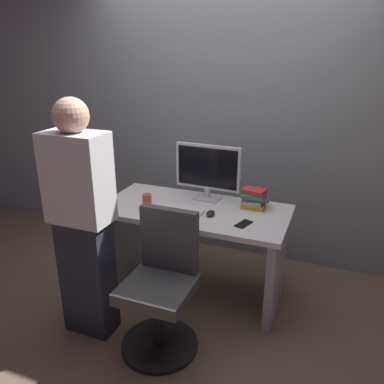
# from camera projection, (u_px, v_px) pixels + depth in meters

# --- Properties ---
(ground_plane) EXTENTS (9.00, 9.00, 0.00)m
(ground_plane) POSITION_uv_depth(u_px,v_px,m) (194.00, 289.00, 3.27)
(ground_plane) COLOR brown
(wall_back) EXTENTS (6.40, 0.10, 3.00)m
(wall_back) POSITION_uv_depth(u_px,v_px,m) (228.00, 96.00, 3.47)
(wall_back) COLOR gray
(wall_back) RESTS_ON ground
(desk) EXTENTS (1.45, 0.70, 0.74)m
(desk) POSITION_uv_depth(u_px,v_px,m) (194.00, 234.00, 3.09)
(desk) COLOR white
(desk) RESTS_ON ground
(office_chair) EXTENTS (0.52, 0.52, 0.94)m
(office_chair) POSITION_uv_depth(u_px,v_px,m) (162.00, 288.00, 2.54)
(office_chair) COLOR black
(office_chair) RESTS_ON ground
(person_at_desk) EXTENTS (0.40, 0.24, 1.64)m
(person_at_desk) POSITION_uv_depth(u_px,v_px,m) (82.00, 222.00, 2.53)
(person_at_desk) COLOR #262838
(person_at_desk) RESTS_ON ground
(monitor) EXTENTS (0.54, 0.15, 0.46)m
(monitor) POSITION_uv_depth(u_px,v_px,m) (208.00, 169.00, 3.09)
(monitor) COLOR silver
(monitor) RESTS_ON desk
(keyboard) EXTENTS (0.43, 0.13, 0.02)m
(keyboard) POSITION_uv_depth(u_px,v_px,m) (175.00, 210.00, 2.95)
(keyboard) COLOR white
(keyboard) RESTS_ON desk
(mouse) EXTENTS (0.06, 0.10, 0.03)m
(mouse) POSITION_uv_depth(u_px,v_px,m) (210.00, 213.00, 2.87)
(mouse) COLOR black
(mouse) RESTS_ON desk
(cup_near_keyboard) EXTENTS (0.07, 0.07, 0.10)m
(cup_near_keyboard) POSITION_uv_depth(u_px,v_px,m) (147.00, 200.00, 3.03)
(cup_near_keyboard) COLOR #D84C3F
(cup_near_keyboard) RESTS_ON desk
(book_stack) EXTENTS (0.23, 0.19, 0.15)m
(book_stack) POSITION_uv_depth(u_px,v_px,m) (254.00, 198.00, 2.99)
(book_stack) COLOR gold
(book_stack) RESTS_ON desk
(cell_phone) EXTENTS (0.11, 0.16, 0.01)m
(cell_phone) POSITION_uv_depth(u_px,v_px,m) (244.00, 224.00, 2.73)
(cell_phone) COLOR black
(cell_phone) RESTS_ON desk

